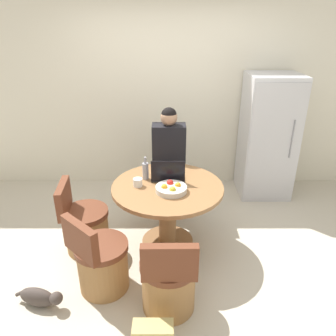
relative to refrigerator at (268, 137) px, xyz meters
name	(u,v)px	position (x,y,z in m)	size (l,w,h in m)	color
ground_plane	(169,249)	(-1.33, -1.31, -0.82)	(12.00, 12.00, 0.00)	beige
wall_back	(169,95)	(-1.33, 0.37, 0.48)	(7.00, 0.06, 2.60)	silver
refrigerator	(268,137)	(0.00, 0.00, 0.00)	(0.67, 0.65, 1.64)	silver
dining_table	(168,204)	(-1.34, -1.21, -0.32)	(1.14, 1.14, 0.73)	olive
chair_near_camera	(169,282)	(-1.33, -2.08, -0.55)	(0.48, 0.48, 0.79)	#9E7042
chair_left_side	(86,227)	(-2.21, -1.29, -0.55)	(0.48, 0.48, 0.79)	#9E7042
chair_near_left_corner	(102,263)	(-1.94, -1.85, -0.55)	(0.55, 0.55, 0.79)	#9E7042
person_seated	(169,155)	(-1.33, -0.42, -0.09)	(0.40, 0.37, 1.34)	#2D2D38
laptop	(168,175)	(-1.34, -1.08, -0.04)	(0.35, 0.21, 0.24)	#232328
fruit_bowl	(172,189)	(-1.31, -1.33, -0.06)	(0.31, 0.31, 0.09)	beige
coffee_cup	(138,182)	(-1.64, -1.22, -0.06)	(0.09, 0.09, 0.08)	white
bottle	(146,170)	(-1.57, -1.05, 0.00)	(0.07, 0.07, 0.25)	#9999A3
cat	(40,297)	(-2.44, -2.06, -0.73)	(0.45, 0.20, 0.17)	#473D38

